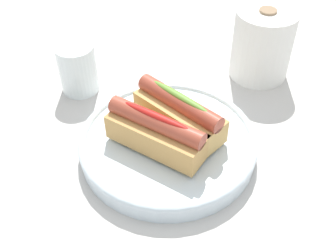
# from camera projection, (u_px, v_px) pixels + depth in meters

# --- Properties ---
(ground_plane) EXTENTS (2.40, 2.40, 0.00)m
(ground_plane) POSITION_uv_depth(u_px,v_px,m) (181.00, 148.00, 0.64)
(ground_plane) COLOR beige
(serving_bowl) EXTENTS (0.27, 0.27, 0.03)m
(serving_bowl) POSITION_uv_depth(u_px,v_px,m) (168.00, 143.00, 0.63)
(serving_bowl) COLOR silver
(serving_bowl) RESTS_ON ground_plane
(hotdog_front) EXTENTS (0.16, 0.07, 0.06)m
(hotdog_front) POSITION_uv_depth(u_px,v_px,m) (156.00, 132.00, 0.58)
(hotdog_front) COLOR tan
(hotdog_front) RESTS_ON serving_bowl
(hotdog_back) EXTENTS (0.15, 0.06, 0.06)m
(hotdog_back) POSITION_uv_depth(u_px,v_px,m) (179.00, 113.00, 0.61)
(hotdog_back) COLOR tan
(hotdog_back) RESTS_ON serving_bowl
(water_glass) EXTENTS (0.07, 0.07, 0.09)m
(water_glass) POSITION_uv_depth(u_px,v_px,m) (79.00, 71.00, 0.73)
(water_glass) COLOR white
(water_glass) RESTS_ON ground_plane
(paper_towel_roll) EXTENTS (0.11, 0.11, 0.13)m
(paper_towel_roll) POSITION_uv_depth(u_px,v_px,m) (262.00, 44.00, 0.75)
(paper_towel_roll) COLOR white
(paper_towel_roll) RESTS_ON ground_plane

